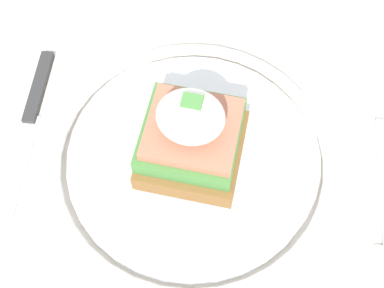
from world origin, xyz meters
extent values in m
plane|color=#B2ADA3|center=(0.00, 0.00, 0.00)|extent=(6.00, 6.00, 0.00)
cube|color=beige|center=(0.00, 0.00, 0.73)|extent=(0.84, 0.84, 0.03)
cylinder|color=beige|center=(0.36, -0.36, 0.36)|extent=(0.06, 0.06, 0.71)
cylinder|color=silver|center=(-0.01, 0.06, 0.75)|extent=(0.22, 0.22, 0.01)
torus|color=white|center=(-0.01, 0.06, 0.75)|extent=(0.25, 0.25, 0.01)
cube|color=brown|center=(-0.01, 0.06, 0.77)|extent=(0.09, 0.09, 0.02)
cube|color=#427A38|center=(-0.01, 0.05, 0.79)|extent=(0.08, 0.08, 0.02)
cube|color=#AD664C|center=(-0.01, 0.05, 0.80)|extent=(0.07, 0.07, 0.01)
ellipsoid|color=white|center=(-0.01, 0.06, 0.83)|extent=(0.05, 0.05, 0.04)
cube|color=#47843D|center=(-0.01, 0.06, 0.85)|extent=(0.02, 0.01, 0.00)
cube|color=silver|center=(-0.18, 0.04, 0.75)|extent=(0.02, 0.12, 0.00)
cube|color=#2D2D2D|center=(0.15, 0.01, 0.75)|extent=(0.02, 0.08, 0.01)
cube|color=silver|center=(0.14, 0.09, 0.75)|extent=(0.03, 0.10, 0.00)
camera|label=1|loc=(-0.05, 0.26, 1.18)|focal=50.00mm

